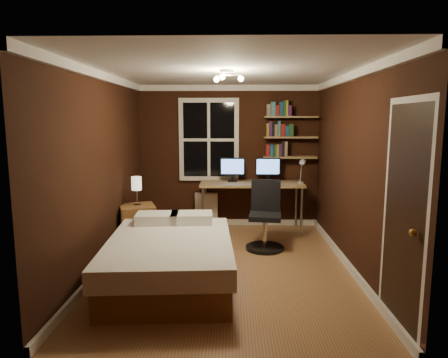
{
  "coord_description": "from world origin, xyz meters",
  "views": [
    {
      "loc": [
        0.09,
        -5.03,
        1.91
      ],
      "look_at": [
        -0.04,
        0.45,
        1.09
      ],
      "focal_mm": 32.0,
      "sensor_mm": 36.0,
      "label": 1
    }
  ],
  "objects_px": {
    "bed": "(170,259)",
    "desk": "(252,186)",
    "monitor_left": "(232,170)",
    "office_chair": "(265,223)",
    "monitor_right": "(268,170)",
    "radiator": "(206,210)",
    "bedside_lamp": "(137,191)",
    "nightstand": "(138,226)",
    "desk_lamp": "(302,171)"
  },
  "relations": [
    {
      "from": "bedside_lamp",
      "to": "office_chair",
      "type": "distance_m",
      "value": 1.98
    },
    {
      "from": "nightstand",
      "to": "monitor_right",
      "type": "height_order",
      "value": "monitor_right"
    },
    {
      "from": "bed",
      "to": "monitor_left",
      "type": "distance_m",
      "value": 2.61
    },
    {
      "from": "nightstand",
      "to": "monitor_right",
      "type": "bearing_deg",
      "value": 7.11
    },
    {
      "from": "monitor_left",
      "to": "desk_lamp",
      "type": "height_order",
      "value": "desk_lamp"
    },
    {
      "from": "bed",
      "to": "nightstand",
      "type": "height_order",
      "value": "bed"
    },
    {
      "from": "desk",
      "to": "monitor_right",
      "type": "bearing_deg",
      "value": 17.3
    },
    {
      "from": "monitor_right",
      "to": "desk_lamp",
      "type": "relative_size",
      "value": 0.99
    },
    {
      "from": "bedside_lamp",
      "to": "monitor_right",
      "type": "distance_m",
      "value": 2.3
    },
    {
      "from": "bedside_lamp",
      "to": "radiator",
      "type": "height_order",
      "value": "bedside_lamp"
    },
    {
      "from": "bed",
      "to": "monitor_left",
      "type": "relative_size",
      "value": 4.72
    },
    {
      "from": "radiator",
      "to": "monitor_right",
      "type": "height_order",
      "value": "monitor_right"
    },
    {
      "from": "bedside_lamp",
      "to": "desk_lamp",
      "type": "relative_size",
      "value": 0.99
    },
    {
      "from": "monitor_right",
      "to": "monitor_left",
      "type": "bearing_deg",
      "value": 180.0
    },
    {
      "from": "radiator",
      "to": "monitor_left",
      "type": "height_order",
      "value": "monitor_left"
    },
    {
      "from": "bedside_lamp",
      "to": "radiator",
      "type": "xyz_separation_m",
      "value": [
        0.96,
        1.18,
        -0.55
      ]
    },
    {
      "from": "bed",
      "to": "desk",
      "type": "distance_m",
      "value": 2.58
    },
    {
      "from": "monitor_left",
      "to": "office_chair",
      "type": "bearing_deg",
      "value": -66.13
    },
    {
      "from": "nightstand",
      "to": "desk",
      "type": "height_order",
      "value": "desk"
    },
    {
      "from": "monitor_left",
      "to": "office_chair",
      "type": "relative_size",
      "value": 0.43
    },
    {
      "from": "bedside_lamp",
      "to": "bed",
      "type": "bearing_deg",
      "value": -62.56
    },
    {
      "from": "monitor_left",
      "to": "desk_lamp",
      "type": "relative_size",
      "value": 0.99
    },
    {
      "from": "desk",
      "to": "bedside_lamp",
      "type": "bearing_deg",
      "value": -151.99
    },
    {
      "from": "nightstand",
      "to": "monitor_right",
      "type": "xyz_separation_m",
      "value": [
        2.04,
        1.03,
        0.73
      ]
    },
    {
      "from": "bed",
      "to": "monitor_right",
      "type": "height_order",
      "value": "monitor_right"
    },
    {
      "from": "desk",
      "to": "monitor_left",
      "type": "relative_size",
      "value": 4.03
    },
    {
      "from": "nightstand",
      "to": "monitor_right",
      "type": "relative_size",
      "value": 1.44
    },
    {
      "from": "monitor_right",
      "to": "radiator",
      "type": "bearing_deg",
      "value": 172.0
    },
    {
      "from": "bed",
      "to": "radiator",
      "type": "relative_size",
      "value": 3.44
    },
    {
      "from": "bed",
      "to": "monitor_right",
      "type": "distance_m",
      "value": 2.84
    },
    {
      "from": "monitor_left",
      "to": "office_chair",
      "type": "xyz_separation_m",
      "value": [
        0.49,
        -1.11,
        -0.66
      ]
    },
    {
      "from": "nightstand",
      "to": "desk",
      "type": "bearing_deg",
      "value": 8.49
    },
    {
      "from": "monitor_left",
      "to": "bedside_lamp",
      "type": "bearing_deg",
      "value": -144.39
    },
    {
      "from": "desk",
      "to": "office_chair",
      "type": "relative_size",
      "value": 1.73
    },
    {
      "from": "monitor_right",
      "to": "bed",
      "type": "bearing_deg",
      "value": -119.24
    },
    {
      "from": "desk_lamp",
      "to": "office_chair",
      "type": "relative_size",
      "value": 0.43
    },
    {
      "from": "monitor_left",
      "to": "desk_lamp",
      "type": "distance_m",
      "value": 1.18
    },
    {
      "from": "bed",
      "to": "desk_lamp",
      "type": "distance_m",
      "value": 2.99
    },
    {
      "from": "office_chair",
      "to": "desk_lamp",
      "type": "bearing_deg",
      "value": 59.81
    },
    {
      "from": "bed",
      "to": "office_chair",
      "type": "height_order",
      "value": "office_chair"
    },
    {
      "from": "nightstand",
      "to": "office_chair",
      "type": "height_order",
      "value": "office_chair"
    },
    {
      "from": "bed",
      "to": "radiator",
      "type": "height_order",
      "value": "bed"
    },
    {
      "from": "bed",
      "to": "office_chair",
      "type": "bearing_deg",
      "value": 42.6
    },
    {
      "from": "radiator",
      "to": "monitor_left",
      "type": "bearing_deg",
      "value": -17.98
    },
    {
      "from": "bed",
      "to": "office_chair",
      "type": "xyz_separation_m",
      "value": [
        1.21,
        1.28,
        0.1
      ]
    },
    {
      "from": "bed",
      "to": "desk",
      "type": "xyz_separation_m",
      "value": [
        1.05,
        2.3,
        0.49
      ]
    },
    {
      "from": "radiator",
      "to": "desk",
      "type": "xyz_separation_m",
      "value": [
        0.8,
        -0.24,
        0.48
      ]
    },
    {
      "from": "nightstand",
      "to": "desk_lamp",
      "type": "height_order",
      "value": "desk_lamp"
    },
    {
      "from": "bed",
      "to": "bedside_lamp",
      "type": "height_order",
      "value": "bedside_lamp"
    },
    {
      "from": "bed",
      "to": "desk",
      "type": "relative_size",
      "value": 1.17
    }
  ]
}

